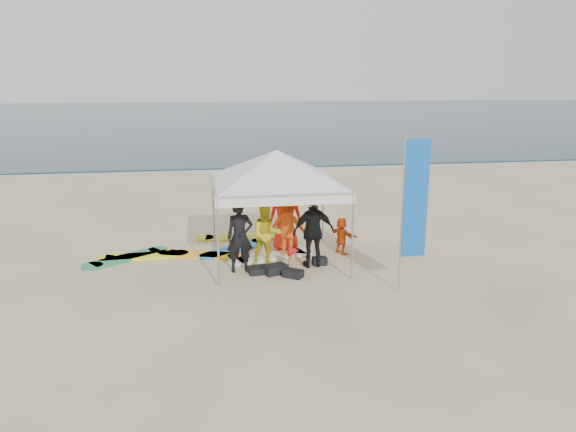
# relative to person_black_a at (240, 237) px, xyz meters

# --- Properties ---
(ground) EXTENTS (120.00, 120.00, 0.00)m
(ground) POSITION_rel_person_black_a_xyz_m (0.86, -1.94, -0.89)
(ground) COLOR beige
(ground) RESTS_ON ground
(ocean) EXTENTS (160.00, 84.00, 0.08)m
(ocean) POSITION_rel_person_black_a_xyz_m (0.86, 58.06, -0.85)
(ocean) COLOR #0C2633
(ocean) RESTS_ON ground
(shoreline_foam) EXTENTS (160.00, 1.20, 0.01)m
(shoreline_foam) POSITION_rel_person_black_a_xyz_m (0.86, 16.26, -0.89)
(shoreline_foam) COLOR silver
(shoreline_foam) RESTS_ON ground
(person_black_a) EXTENTS (0.68, 0.48, 1.79)m
(person_black_a) POSITION_rel_person_black_a_xyz_m (0.00, 0.00, 0.00)
(person_black_a) COLOR black
(person_black_a) RESTS_ON ground
(person_yellow) EXTENTS (0.85, 0.70, 1.60)m
(person_yellow) POSITION_rel_person_black_a_xyz_m (0.71, 0.34, -0.09)
(person_yellow) COLOR yellow
(person_yellow) RESTS_ON ground
(person_orange_a) EXTENTS (1.25, 0.99, 1.70)m
(person_orange_a) POSITION_rel_person_black_a_xyz_m (1.35, 0.92, -0.04)
(person_orange_a) COLOR #F65615
(person_orange_a) RESTS_ON ground
(person_black_b) EXTENTS (1.15, 0.62, 1.86)m
(person_black_b) POSITION_rel_person_black_a_xyz_m (1.85, 0.05, 0.04)
(person_black_b) COLOR black
(person_black_b) RESTS_ON ground
(person_orange_b) EXTENTS (1.00, 0.71, 1.91)m
(person_orange_b) POSITION_rel_person_black_a_xyz_m (1.38, 1.58, 0.06)
(person_orange_b) COLOR #FF2D16
(person_orange_b) RESTS_ON ground
(person_seated) EXTENTS (0.73, 0.96, 1.01)m
(person_seated) POSITION_rel_person_black_a_xyz_m (2.84, 1.00, -0.39)
(person_seated) COLOR #E35114
(person_seated) RESTS_ON ground
(canopy_tent) EXTENTS (4.44, 4.44, 3.35)m
(canopy_tent) POSITION_rel_person_black_a_xyz_m (1.01, 0.58, 2.03)
(canopy_tent) COLOR #A5A5A8
(canopy_tent) RESTS_ON ground
(feather_flag) EXTENTS (0.59, 0.04, 3.52)m
(feather_flag) POSITION_rel_person_black_a_xyz_m (3.68, -1.90, 1.18)
(feather_flag) COLOR #A5A5A8
(feather_flag) RESTS_ON ground
(marker_pennant) EXTENTS (0.28, 0.28, 0.64)m
(marker_pennant) POSITION_rel_person_black_a_xyz_m (1.32, -0.12, -0.40)
(marker_pennant) COLOR #A5A5A8
(marker_pennant) RESTS_ON ground
(gear_pile) EXTENTS (2.09, 1.20, 0.22)m
(gear_pile) POSITION_rel_person_black_a_xyz_m (0.99, -0.29, -0.80)
(gear_pile) COLOR black
(gear_pile) RESTS_ON ground
(surfboard_spread) EXTENTS (5.74, 2.87, 0.07)m
(surfboard_spread) POSITION_rel_person_black_a_xyz_m (-0.88, 1.66, -0.86)
(surfboard_spread) COLOR white
(surfboard_spread) RESTS_ON ground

